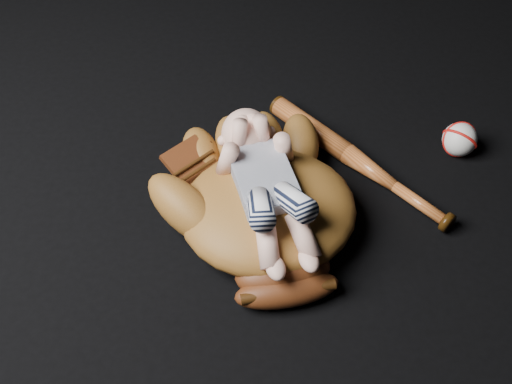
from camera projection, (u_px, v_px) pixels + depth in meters
The scene contains 4 objects.
baseball_glove at pixel (268, 204), 1.09m from camera, with size 0.38×0.43×0.13m, color brown, non-canonical shape.
newborn_baby at pixel (269, 187), 1.05m from camera, with size 0.15×0.34×0.14m, color #E9AC96, non-canonical shape.
baseball_bat at pixel (357, 160), 1.22m from camera, with size 0.04×0.44×0.04m, color #A44E1F, non-canonical shape.
baseball at pixel (460, 139), 1.24m from camera, with size 0.07×0.07×0.07m, color silver.
Camera 1 is at (-0.09, -0.74, 0.89)m, focal length 45.00 mm.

